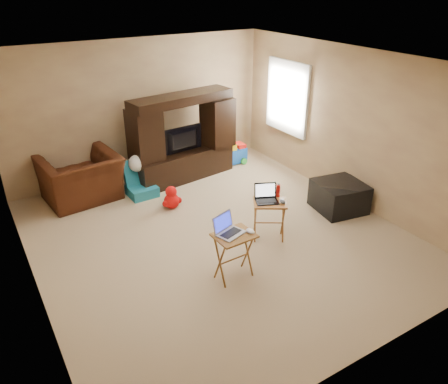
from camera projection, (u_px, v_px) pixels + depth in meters
floor at (217, 235)px, 6.46m from camera, size 5.50×5.50×0.00m
ceiling at (215, 62)px, 5.34m from camera, size 5.50×5.50×0.00m
wall_back at (140, 109)px, 8.00m from camera, size 5.00×0.00×5.00m
wall_front at (377, 257)px, 3.80m from camera, size 5.00×0.00×5.00m
wall_left at (18, 202)px, 4.73m from camera, size 0.00×5.50×5.50m
wall_right at (349, 127)px, 7.07m from camera, size 0.00×5.50×5.50m
window_pane at (288, 97)px, 8.18m from camera, size 0.00×1.20×1.20m
window_frame at (287, 97)px, 8.17m from camera, size 0.06×1.14×1.34m
entertainment_center at (183, 138)px, 7.93m from camera, size 2.00×0.74×1.60m
television at (185, 140)px, 7.91m from camera, size 0.82×0.19×0.47m
recliner at (81, 179)px, 7.31m from camera, size 1.31×1.18×0.79m
child_rocker at (141, 179)px, 7.48m from camera, size 0.48×0.55×0.62m
plush_toy at (171, 197)px, 7.13m from camera, size 0.35×0.30×0.39m
push_toy at (232, 153)px, 8.82m from camera, size 0.60×0.43×0.45m
ottoman at (339, 196)px, 7.08m from camera, size 0.84×0.84×0.47m
tray_table_left at (234, 256)px, 5.43m from camera, size 0.50×0.40×0.63m
tray_table_right at (269, 220)px, 6.26m from camera, size 0.58×0.56×0.60m
laptop_left at (231, 226)px, 5.25m from camera, size 0.40×0.36×0.24m
laptop_right at (267, 194)px, 6.07m from camera, size 0.39×0.36×0.24m
mouse_left at (250, 231)px, 5.32m from camera, size 0.10×0.14×0.05m
mouse_right at (283, 201)px, 6.08m from camera, size 0.11×0.14×0.05m
water_bottle at (278, 191)px, 6.24m from camera, size 0.06×0.06×0.18m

